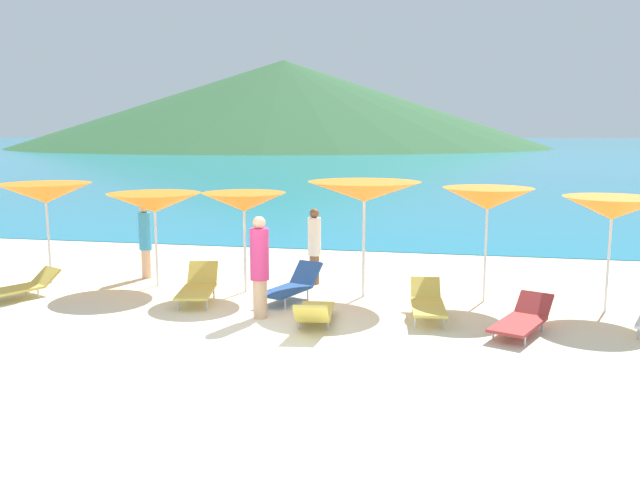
# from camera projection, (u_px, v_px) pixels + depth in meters

# --- Properties ---
(ground_plane) EXTENTS (50.00, 100.00, 0.30)m
(ground_plane) POSITION_uv_depth(u_px,v_px,m) (353.00, 245.00, 20.18)
(ground_plane) COLOR beige
(ocean_water) EXTENTS (650.00, 440.00, 0.02)m
(ocean_water) POSITION_uv_depth(u_px,v_px,m) (444.00, 142.00, 231.19)
(ocean_water) COLOR teal
(ocean_water) RESTS_ON ground_plane
(headland_hill) EXTENTS (122.96, 122.96, 20.27)m
(headland_hill) POSITION_uv_depth(u_px,v_px,m) (284.00, 104.00, 154.84)
(headland_hill) COLOR #2D5B33
(headland_hill) RESTS_ON ground_plane
(umbrella_0) EXTENTS (2.06, 2.06, 2.22)m
(umbrella_0) POSITION_uv_depth(u_px,v_px,m) (45.00, 193.00, 14.13)
(umbrella_0) COLOR silver
(umbrella_0) RESTS_ON ground_plane
(umbrella_1) EXTENTS (2.00, 2.00, 2.03)m
(umbrella_1) POSITION_uv_depth(u_px,v_px,m) (154.00, 203.00, 13.90)
(umbrella_1) COLOR silver
(umbrella_1) RESTS_ON ground_plane
(umbrella_2) EXTENTS (1.75, 1.75, 2.09)m
(umbrella_2) POSITION_uv_depth(u_px,v_px,m) (244.00, 202.00, 13.35)
(umbrella_2) COLOR silver
(umbrella_2) RESTS_ON ground_plane
(umbrella_3) EXTENTS (2.35, 2.35, 2.34)m
(umbrella_3) POSITION_uv_depth(u_px,v_px,m) (364.00, 192.00, 12.91)
(umbrella_3) COLOR silver
(umbrella_3) RESTS_ON ground_plane
(umbrella_4) EXTENTS (1.87, 1.87, 2.25)m
(umbrella_4) POSITION_uv_depth(u_px,v_px,m) (488.00, 199.00, 12.54)
(umbrella_4) COLOR silver
(umbrella_4) RESTS_ON ground_plane
(umbrella_5) EXTENTS (1.86, 1.86, 2.14)m
(umbrella_5) POSITION_uv_depth(u_px,v_px,m) (612.00, 209.00, 11.83)
(umbrella_5) COLOR silver
(umbrella_5) RESTS_ON ground_plane
(lounge_chair_0) EXTENTS (0.73, 1.64, 0.60)m
(lounge_chair_0) POSITION_uv_depth(u_px,v_px,m) (427.00, 302.00, 11.65)
(lounge_chair_0) COLOR #D8BF4C
(lounge_chair_0) RESTS_ON ground_plane
(lounge_chair_1) EXTENTS (1.22, 1.67, 0.53)m
(lounge_chair_1) POSITION_uv_depth(u_px,v_px,m) (20.00, 287.00, 13.07)
(lounge_chair_1) COLOR #D8BF4C
(lounge_chair_1) RESTS_ON ground_plane
(lounge_chair_2) EXTENTS (0.75, 1.70, 0.57)m
(lounge_chair_2) POSITION_uv_depth(u_px,v_px,m) (314.00, 312.00, 11.21)
(lounge_chair_2) COLOR #D8BF4C
(lounge_chair_2) RESTS_ON ground_plane
(lounge_chair_3) EXTENTS (1.06, 1.67, 0.69)m
(lounge_chair_3) POSITION_uv_depth(u_px,v_px,m) (292.00, 285.00, 12.88)
(lounge_chair_3) COLOR #1E478C
(lounge_chair_3) RESTS_ON ground_plane
(lounge_chair_4) EXTENTS (0.93, 1.70, 0.68)m
(lounge_chair_4) POSITION_uv_depth(u_px,v_px,m) (198.00, 286.00, 12.81)
(lounge_chair_4) COLOR #D8BF4C
(lounge_chair_4) RESTS_ON ground_plane
(lounge_chair_6) EXTENTS (1.21, 1.76, 0.55)m
(lounge_chair_6) POSITION_uv_depth(u_px,v_px,m) (522.00, 319.00, 10.81)
(lounge_chair_6) COLOR #A53333
(lounge_chair_6) RESTS_ON ground_plane
(beachgoer_0) EXTENTS (0.28, 0.28, 1.72)m
(beachgoer_0) POSITION_uv_depth(u_px,v_px,m) (145.00, 238.00, 14.83)
(beachgoer_0) COLOR #DBAA84
(beachgoer_0) RESTS_ON ground_plane
(beachgoer_1) EXTENTS (0.34, 0.34, 1.85)m
(beachgoer_1) POSITION_uv_depth(u_px,v_px,m) (260.00, 264.00, 11.58)
(beachgoer_1) COLOR #DBAA84
(beachgoer_1) RESTS_ON ground_plane
(beachgoer_2) EXTENTS (0.29, 0.29, 1.67)m
(beachgoer_2) POSITION_uv_depth(u_px,v_px,m) (314.00, 244.00, 14.24)
(beachgoer_2) COLOR brown
(beachgoer_2) RESTS_ON ground_plane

